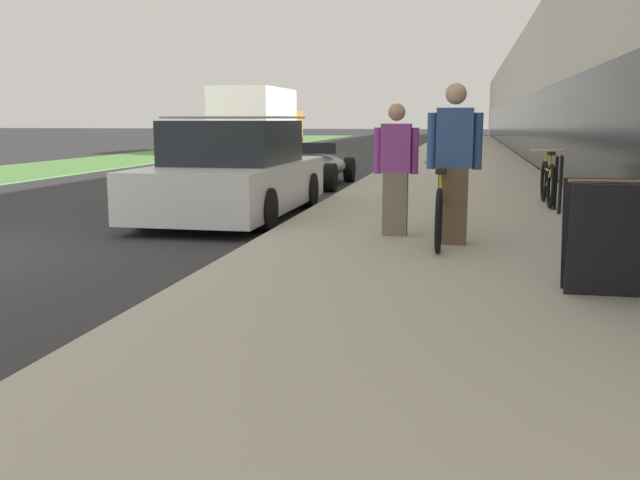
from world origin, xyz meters
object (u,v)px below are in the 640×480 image
Objects in this scene: tandem_bicycle at (442,207)px; moving_truck at (258,121)px; person_rider at (454,164)px; sandwich_board_sign at (603,237)px; bike_rack_hoop at (558,177)px; cruiser_bike_nearest at (547,182)px; person_bystander at (396,170)px; vintage_roadster_curbside at (305,168)px; parked_sedan_curbside at (235,174)px.

moving_truck is at bearing 111.57° from tandem_bicycle.
person_rider reaches higher than tandem_bicycle.
sandwich_board_sign is (1.32, -2.40, 0.09)m from tandem_bicycle.
sandwich_board_sign reaches higher than bike_rack_hoop.
cruiser_bike_nearest is at bearing 87.87° from sandwich_board_sign.
moving_truck is (-8.03, 21.55, 0.50)m from person_bystander.
cruiser_bike_nearest is 0.25× the size of moving_truck.
tandem_bicycle is 3.03× the size of bike_rack_hoop.
bike_rack_hoop is 5.19m from sandwich_board_sign.
cruiser_bike_nearest reaches higher than bike_rack_hoop.
bike_rack_hoop is at bearing -61.72° from moving_truck.
person_rider is at bearing -115.34° from bike_rack_hoop.
person_rider is 2.06× the size of bike_rack_hoop.
bike_rack_hoop is at bearing 64.66° from person_rider.
person_bystander reaches higher than vintage_roadster_curbside.
vintage_roadster_curbside is at bearing 114.73° from sandwich_board_sign.
vintage_roadster_curbside is (-0.11, 5.40, -0.25)m from parked_sedan_curbside.
vintage_roadster_curbside is (-4.91, 4.10, -0.10)m from cruiser_bike_nearest.
tandem_bicycle is 8.47m from vintage_roadster_curbside.
parked_sedan_curbside is (-4.86, -0.41, 0.01)m from bike_rack_hoop.
tandem_bicycle is at bearing -68.43° from moving_truck.
bike_rack_hoop reaches higher than vintage_roadster_curbside.
bike_rack_hoop is 4.87m from parked_sedan_curbside.
person_bystander is 0.92× the size of cruiser_bike_nearest.
bike_rack_hoop is 0.51× the size of cruiser_bike_nearest.
person_bystander is 4.12m from cruiser_bike_nearest.
person_bystander is (-0.55, 0.14, 0.41)m from tandem_bicycle.
cruiser_bike_nearest is at bearing 70.49° from person_rider.
cruiser_bike_nearest is 20.69m from moving_truck.
person_rider is (0.13, -0.33, 0.51)m from tandem_bicycle.
sandwich_board_sign reaches higher than cruiser_bike_nearest.
moving_truck reaches higher than parked_sedan_curbside.
sandwich_board_sign is at bearing -67.68° from moving_truck.
person_bystander is 8.15m from vintage_roadster_curbside.
vintage_roadster_curbside is at bearing 91.17° from parked_sedan_curbside.
moving_truck is at bearing 111.56° from person_rider.
tandem_bicycle is 0.62m from person_rider.
person_rider is at bearing -68.44° from moving_truck.
moving_truck is (-8.70, 22.02, 0.40)m from person_rider.
moving_truck reaches higher than person_rider.
moving_truck reaches higher than vintage_roadster_curbside.
tandem_bicycle is at bearing -66.57° from vintage_roadster_curbside.
person_bystander is 1.71× the size of sandwich_board_sign.
vintage_roadster_curbside is (-3.37, 7.77, -0.10)m from tandem_bicycle.
sandwich_board_sign is 6.61m from parked_sedan_curbside.
cruiser_bike_nearest is 1.85× the size of sandwich_board_sign.
cruiser_bike_nearest is at bearing 15.18° from parked_sedan_curbside.
person_rider is 3.46m from bike_rack_hoop.
parked_sedan_curbside is 1.06× the size of vintage_roadster_curbside.
cruiser_bike_nearest is at bearing 93.54° from bike_rack_hoop.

